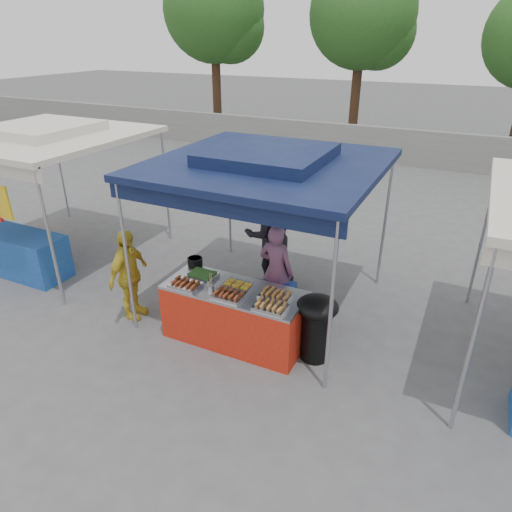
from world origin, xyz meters
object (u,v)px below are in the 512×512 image
at_px(vendor_woman, 276,271).
at_px(customer_person, 129,275).
at_px(cooking_pot, 195,262).
at_px(helper_man, 270,235).
at_px(vendor_table, 235,315).
at_px(wok_burner, 316,323).

distance_m(vendor_woman, customer_person, 2.24).
bearing_deg(cooking_pot, vendor_woman, 26.02).
bearing_deg(helper_man, customer_person, 18.68).
relative_size(helper_man, customer_person, 1.26).
bearing_deg(helper_man, vendor_table, 64.24).
bearing_deg(customer_person, vendor_table, -87.95).
height_order(cooking_pot, helper_man, helper_man).
xyz_separation_m(vendor_woman, helper_man, (-0.50, 0.88, 0.16)).
relative_size(vendor_woman, customer_person, 1.04).
bearing_deg(vendor_woman, vendor_table, 77.11).
bearing_deg(vendor_table, vendor_woman, 74.94).
height_order(cooking_pot, wok_burner, cooking_pot).
distance_m(wok_burner, customer_person, 2.93).
distance_m(vendor_table, cooking_pot, 1.06).
xyz_separation_m(vendor_table, customer_person, (-1.74, -0.15, 0.30)).
bearing_deg(vendor_woman, helper_man, -58.43).
relative_size(vendor_table, vendor_woman, 1.32).
bearing_deg(vendor_woman, cooking_pot, 28.19).
relative_size(vendor_table, customer_person, 1.37).
relative_size(wok_burner, helper_man, 0.52).
relative_size(wok_burner, vendor_woman, 0.63).
height_order(cooking_pot, vendor_woman, vendor_woman).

